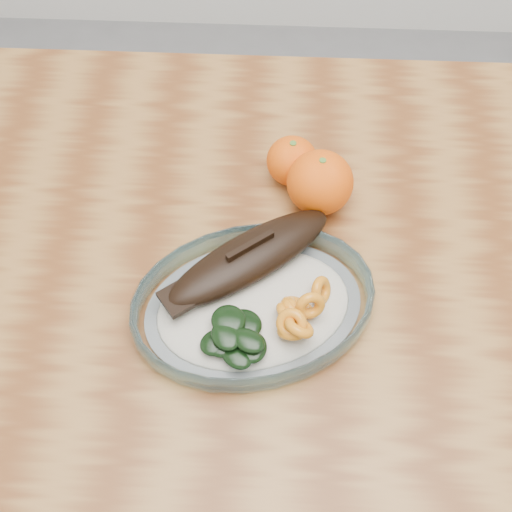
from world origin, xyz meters
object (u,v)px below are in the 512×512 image
Objects in this scene: dining_table at (319,328)px; orange_left at (320,183)px; orange_right at (292,161)px; plated_meal at (253,301)px.

dining_table is 14.99× the size of orange_left.
dining_table is at bearing -75.32° from orange_right.
orange_left is at bearing 48.46° from plated_meal.
orange_right is (-0.04, 0.16, 0.13)m from dining_table.
orange_left reaches higher than orange_right.
orange_left is at bearing -50.56° from orange_right.
orange_right is at bearing 129.44° from orange_left.
dining_table is at bearing -85.82° from orange_left.
dining_table is 0.21m from orange_right.
plated_meal reaches higher than dining_table.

